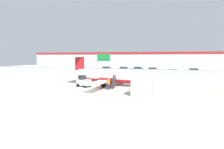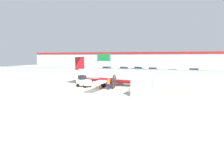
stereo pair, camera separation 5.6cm
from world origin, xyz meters
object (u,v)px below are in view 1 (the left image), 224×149
at_px(ground_crew_worker, 109,83).
at_px(traffic_cone_near_right, 100,86).
at_px(traffic_cone_near_left, 129,88).
at_px(parked_car_1, 107,69).
at_px(parked_car_4, 153,70).
at_px(parked_car_6, 193,71).
at_px(parked_car_0, 79,71).
at_px(traffic_cone_far_left, 133,84).
at_px(parked_car_5, 172,72).
at_px(highway_sign, 104,59).
at_px(commuter_airplane, 112,76).
at_px(cargo_container, 143,87).
at_px(baggage_tug, 84,82).
at_px(parked_car_3, 138,69).
at_px(parked_car_2, 124,69).

distance_m(ground_crew_worker, traffic_cone_near_right, 1.90).
xyz_separation_m(traffic_cone_near_left, parked_car_1, (-15.20, 32.10, 0.58)).
relative_size(parked_car_4, parked_car_6, 0.98).
relative_size(parked_car_0, parked_car_4, 1.00).
bearing_deg(traffic_cone_far_left, traffic_cone_near_left, -84.69).
xyz_separation_m(ground_crew_worker, parked_car_6, (13.39, 31.84, -0.06)).
bearing_deg(parked_car_5, highway_sign, 15.24).
bearing_deg(traffic_cone_far_left, traffic_cone_near_right, -134.46).
bearing_deg(traffic_cone_near_left, traffic_cone_far_left, 95.31).
xyz_separation_m(commuter_airplane, cargo_container, (6.40, -7.03, -0.50)).
xyz_separation_m(ground_crew_worker, parked_car_5, (7.96, 25.16, -0.06)).
height_order(baggage_tug, parked_car_1, baggage_tug).
relative_size(parked_car_3, parked_car_4, 1.00).
height_order(traffic_cone_near_left, parked_car_1, parked_car_1).
distance_m(cargo_container, parked_car_3, 38.80).
distance_m(parked_car_2, parked_car_3, 4.23).
distance_m(traffic_cone_near_left, highway_sign, 22.32).
height_order(cargo_container, parked_car_4, cargo_container).
height_order(ground_crew_worker, traffic_cone_near_right, ground_crew_worker).
bearing_deg(highway_sign, baggage_tug, -78.94).
height_order(ground_crew_worker, traffic_cone_far_left, ground_crew_worker).
bearing_deg(ground_crew_worker, traffic_cone_near_right, 6.73).
bearing_deg(baggage_tug, parked_car_6, 73.95).
relative_size(cargo_container, parked_car_6, 0.59).
bearing_deg(highway_sign, commuter_airplane, -64.52).
bearing_deg(parked_car_6, commuter_airplane, 55.61).
bearing_deg(cargo_container, traffic_cone_far_left, 115.86).
xyz_separation_m(parked_car_2, parked_car_5, (14.60, -8.11, 0.00)).
height_order(parked_car_5, highway_sign, highway_sign).
xyz_separation_m(baggage_tug, highway_sign, (-3.52, 17.99, 3.28)).
xyz_separation_m(parked_car_2, highway_sign, (-1.54, -14.02, 3.24)).
bearing_deg(parked_car_0, parked_car_1, -112.02).
distance_m(parked_car_0, highway_sign, 9.86).
height_order(parked_car_3, parked_car_5, same).
bearing_deg(parked_car_1, parked_car_4, 5.59).
bearing_deg(baggage_tug, traffic_cone_far_left, 41.67).
height_order(parked_car_1, parked_car_6, same).
bearing_deg(cargo_container, baggage_tug, 162.46).
bearing_deg(highway_sign, parked_car_3, 70.35).
xyz_separation_m(commuter_airplane, parked_car_5, (8.79, 21.34, -0.71)).
distance_m(ground_crew_worker, parked_car_1, 34.64).
height_order(traffic_cone_near_right, parked_car_1, parked_car_1).
xyz_separation_m(parked_car_0, parked_car_4, (19.33, 9.70, 0.00)).
relative_size(parked_car_3, parked_car_5, 0.99).
bearing_deg(traffic_cone_near_left, traffic_cone_near_right, 176.52).
bearing_deg(parked_car_3, parked_car_1, 16.10).
bearing_deg(ground_crew_worker, parked_car_6, -85.52).
bearing_deg(commuter_airplane, traffic_cone_far_left, 19.49).
distance_m(traffic_cone_near_right, parked_car_5, 26.36).
relative_size(traffic_cone_near_left, parked_car_3, 0.15).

